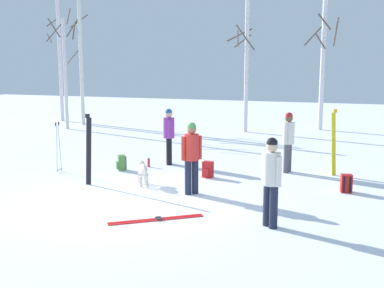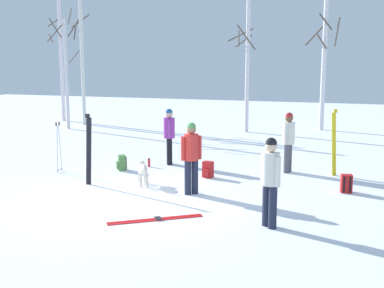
{
  "view_description": "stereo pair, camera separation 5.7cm",
  "coord_description": "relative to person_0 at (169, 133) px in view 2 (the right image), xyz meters",
  "views": [
    {
      "loc": [
        4.86,
        -9.3,
        3.05
      ],
      "look_at": [
        0.63,
        2.18,
        1.0
      ],
      "focal_mm": 44.72,
      "sensor_mm": 36.0,
      "label": 1
    },
    {
      "loc": [
        4.92,
        -9.28,
        3.05
      ],
      "look_at": [
        0.63,
        2.18,
        1.0
      ],
      "focal_mm": 44.72,
      "sensor_mm": 36.0,
      "label": 2
    }
  ],
  "objects": [
    {
      "name": "ground_plane",
      "position": [
        0.79,
        -3.99,
        -0.98
      ],
      "size": [
        60.0,
        60.0,
        0.0
      ],
      "primitive_type": "plane",
      "color": "white"
    },
    {
      "name": "person_0",
      "position": [
        0.0,
        0.0,
        0.0
      ],
      "size": [
        0.34,
        0.47,
        1.72
      ],
      "color": "black",
      "rests_on": "ground_plane"
    },
    {
      "name": "person_1",
      "position": [
        1.84,
        -2.97,
        0.0
      ],
      "size": [
        0.4,
        0.39,
        1.72
      ],
      "color": "#1E2338",
      "rests_on": "ground_plane"
    },
    {
      "name": "person_2",
      "position": [
        4.04,
        -4.63,
        0.0
      ],
      "size": [
        0.43,
        0.37,
        1.72
      ],
      "color": "#1E2338",
      "rests_on": "ground_plane"
    },
    {
      "name": "person_3",
      "position": [
        3.59,
        0.16,
        0.0
      ],
      "size": [
        0.34,
        0.51,
        1.72
      ],
      "color": "#4C4C56",
      "rests_on": "ground_plane"
    },
    {
      "name": "dog",
      "position": [
        0.36,
        -2.56,
        -0.59
      ],
      "size": [
        0.52,
        0.79,
        0.57
      ],
      "color": "beige",
      "rests_on": "ground_plane"
    },
    {
      "name": "ski_pair_planted_0",
      "position": [
        4.83,
        0.18,
        -0.06
      ],
      "size": [
        0.19,
        0.18,
        1.85
      ],
      "color": "yellow",
      "rests_on": "ground_plane"
    },
    {
      "name": "ski_pair_planted_1",
      "position": [
        -0.92,
        -3.03,
        -0.08
      ],
      "size": [
        0.2,
        0.07,
        1.82
      ],
      "color": "black",
      "rests_on": "ground_plane"
    },
    {
      "name": "ski_pair_lying_0",
      "position": [
        1.85,
        -5.01,
        -0.97
      ],
      "size": [
        1.63,
        1.29,
        0.05
      ],
      "color": "red",
      "rests_on": "ground_plane"
    },
    {
      "name": "ski_poles_0",
      "position": [
        -2.52,
        -2.09,
        -0.21
      ],
      "size": [
        0.07,
        0.24,
        1.44
      ],
      "color": "#B2B2BC",
      "rests_on": "ground_plane"
    },
    {
      "name": "backpack_0",
      "position": [
        -0.97,
        -1.26,
        -0.77
      ],
      "size": [
        0.34,
        0.34,
        0.44
      ],
      "color": "#4C7F3F",
      "rests_on": "ground_plane"
    },
    {
      "name": "backpack_1",
      "position": [
        5.27,
        -1.53,
        -0.77
      ],
      "size": [
        0.3,
        0.32,
        0.44
      ],
      "color": "red",
      "rests_on": "ground_plane"
    },
    {
      "name": "backpack_2",
      "position": [
        1.66,
        -1.23,
        -0.77
      ],
      "size": [
        0.29,
        0.32,
        0.44
      ],
      "color": "red",
      "rests_on": "ground_plane"
    },
    {
      "name": "water_bottle_0",
      "position": [
        -0.42,
        -0.57,
        -0.85
      ],
      "size": [
        0.08,
        0.08,
        0.27
      ],
      "color": "red",
      "rests_on": "ground_plane"
    },
    {
      "name": "birch_tree_0",
      "position": [
        -9.91,
        8.54,
        2.47
      ],
      "size": [
        1.55,
        1.55,
        6.69
      ],
      "color": "silver",
      "rests_on": "ground_plane"
    },
    {
      "name": "birch_tree_1",
      "position": [
        -7.93,
        7.48,
        2.35
      ],
      "size": [
        0.79,
        1.08,
        6.46
      ],
      "color": "silver",
      "rests_on": "ground_plane"
    },
    {
      "name": "birch_tree_2",
      "position": [
        -7.74,
        5.82,
        1.73
      ],
      "size": [
        1.26,
        1.28,
        5.14
      ],
      "color": "silver",
      "rests_on": "ground_plane"
    },
    {
      "name": "birch_tree_3",
      "position": [
        0.45,
        7.77,
        2.04
      ],
      "size": [
        1.41,
        1.48,
        5.8
      ],
      "color": "silver",
      "rests_on": "ground_plane"
    },
    {
      "name": "birch_tree_4",
      "position": [
        3.59,
        9.68,
        2.37
      ],
      "size": [
        1.56,
        1.33,
        6.49
      ],
      "color": "silver",
      "rests_on": "ground_plane"
    }
  ]
}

